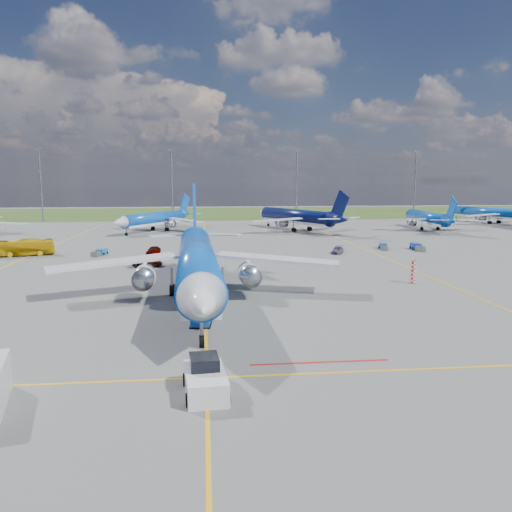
{
  "coord_description": "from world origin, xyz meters",
  "views": [
    {
      "loc": [
        -0.01,
        -51.25,
        12.79
      ],
      "look_at": [
        6.0,
        6.55,
        4.0
      ],
      "focal_mm": 35.0,
      "sensor_mm": 36.0,
      "label": 1
    }
  ],
  "objects": [
    {
      "name": "baggage_tug_e",
      "position": [
        39.39,
        37.14,
        0.54
      ],
      "size": [
        2.0,
        5.28,
        1.16
      ],
      "rotation": [
        0.0,
        0.0,
        -0.13
      ],
      "color": "navy",
      "rests_on": "ground"
    },
    {
      "name": "baggage_tug_c",
      "position": [
        -18.14,
        36.68,
        0.46
      ],
      "size": [
        2.18,
        4.55,
        0.99
      ],
      "rotation": [
        0.0,
        0.0,
        -0.24
      ],
      "color": "#1A669E",
      "rests_on": "ground"
    },
    {
      "name": "uld_container",
      "position": [
        -0.47,
        -7.92,
        0.82
      ],
      "size": [
        1.82,
        2.19,
        1.64
      ],
      "primitive_type": "cube",
      "rotation": [
        0.0,
        0.0,
        -0.09
      ],
      "color": "#0C40AC",
      "rests_on": "ground"
    },
    {
      "name": "bg_jet_nnw",
      "position": [
        -12.65,
        77.63,
        0.0
      ],
      "size": [
        40.11,
        43.4,
        9.14
      ],
      "primitive_type": null,
      "rotation": [
        0.0,
        0.0,
        -0.5
      ],
      "color": "#0D4DB6",
      "rests_on": "ground"
    },
    {
      "name": "pushback_tug",
      "position": [
        -0.11,
        -22.32,
        0.88
      ],
      "size": [
        2.79,
        6.49,
        2.17
      ],
      "rotation": [
        0.0,
        0.0,
        0.09
      ],
      "color": "silver",
      "rests_on": "ground"
    },
    {
      "name": "bg_jet_ne",
      "position": [
        58.59,
        75.02,
        0.0
      ],
      "size": [
        28.49,
        36.13,
        9.02
      ],
      "primitive_type": null,
      "rotation": [
        0.0,
        0.0,
        3.08
      ],
      "color": "#0D4DB6",
      "rests_on": "ground"
    },
    {
      "name": "taxiway_lines",
      "position": [
        0.17,
        27.7,
        0.01
      ],
      "size": [
        60.25,
        160.0,
        0.02
      ],
      "color": "#EEA914",
      "rests_on": "ground"
    },
    {
      "name": "floodlight_masts",
      "position": [
        10.0,
        110.0,
        12.56
      ],
      "size": [
        202.2,
        0.5,
        22.7
      ],
      "color": "slate",
      "rests_on": "ground"
    },
    {
      "name": "service_car_a",
      "position": [
        -8.93,
        36.19,
        0.75
      ],
      "size": [
        2.55,
        4.65,
        1.5
      ],
      "primitive_type": "imported",
      "rotation": [
        0.0,
        0.0,
        -0.19
      ],
      "color": "#999999",
      "rests_on": "ground"
    },
    {
      "name": "warning_post",
      "position": [
        26.0,
        8.0,
        1.5
      ],
      "size": [
        0.5,
        0.5,
        3.0
      ],
      "primitive_type": "cylinder",
      "color": "red",
      "rests_on": "ground"
    },
    {
      "name": "bg_jet_n",
      "position": [
        23.63,
        76.07,
        0.0
      ],
      "size": [
        44.43,
        49.02,
        10.45
      ],
      "primitive_type": null,
      "rotation": [
        0.0,
        0.0,
        3.58
      ],
      "color": "#080F42",
      "rests_on": "ground"
    },
    {
      "name": "apron_bus",
      "position": [
        -31.12,
        37.3,
        1.43
      ],
      "size": [
        10.52,
        4.98,
        2.85
      ],
      "primitive_type": "imported",
      "rotation": [
        0.0,
        0.0,
        1.83
      ],
      "color": "gold",
      "rests_on": "ground"
    },
    {
      "name": "ground",
      "position": [
        0.0,
        0.0,
        0.0
      ],
      "size": [
        400.0,
        400.0,
        0.0
      ],
      "primitive_type": "plane",
      "color": "#545452",
      "rests_on": "ground"
    },
    {
      "name": "service_car_c",
      "position": [
        23.47,
        34.44,
        0.6
      ],
      "size": [
        3.27,
        4.49,
        1.21
      ],
      "primitive_type": "imported",
      "rotation": [
        0.0,
        0.0,
        -0.43
      ],
      "color": "#999999",
      "rests_on": "ground"
    },
    {
      "name": "grass_strip",
      "position": [
        0.0,
        150.0,
        0.0
      ],
      "size": [
        400.0,
        80.0,
        0.01
      ],
      "primitive_type": "cube",
      "color": "#2D4719",
      "rests_on": "ground"
    },
    {
      "name": "bg_jet_ene",
      "position": [
        86.05,
        92.56,
        0.0
      ],
      "size": [
        37.45,
        41.82,
        9.0
      ],
      "primitive_type": null,
      "rotation": [
        0.0,
        0.0,
        3.54
      ],
      "color": "#0D4DB6",
      "rests_on": "ground"
    },
    {
      "name": "main_airliner",
      "position": [
        -0.81,
        1.47,
        0.0
      ],
      "size": [
        36.36,
        46.97,
        12.03
      ],
      "primitive_type": null,
      "rotation": [
        0.0,
        0.0,
        0.03
      ],
      "color": "#0D4DB6",
      "rests_on": "ground"
    },
    {
      "name": "baggage_tug_w",
      "position": [
        33.59,
        39.16,
        0.49
      ],
      "size": [
        2.42,
        4.78,
        1.04
      ],
      "rotation": [
        0.0,
        0.0,
        -0.27
      ],
      "color": "#185C91",
      "rests_on": "ground"
    },
    {
      "name": "service_car_b",
      "position": [
        -8.63,
        24.07,
        0.62
      ],
      "size": [
        4.53,
        2.21,
        1.24
      ],
      "primitive_type": "imported",
      "rotation": [
        0.0,
        0.0,
        1.54
      ],
      "color": "#999999",
      "rests_on": "ground"
    }
  ]
}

